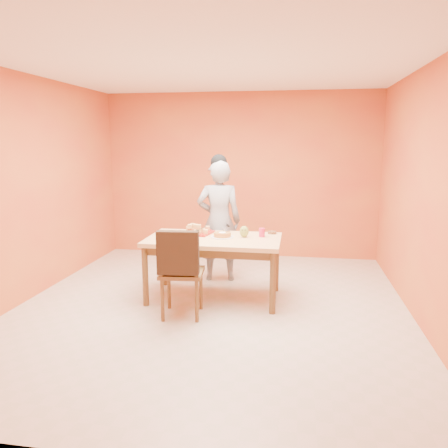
% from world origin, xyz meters
% --- Properties ---
extents(floor, '(5.00, 5.00, 0.00)m').
position_xyz_m(floor, '(0.00, 0.00, 0.00)').
color(floor, beige).
rests_on(floor, ground).
extents(ceiling, '(5.00, 5.00, 0.00)m').
position_xyz_m(ceiling, '(0.00, 0.00, 2.70)').
color(ceiling, white).
rests_on(ceiling, wall_back).
extents(wall_back, '(4.50, 0.00, 4.50)m').
position_xyz_m(wall_back, '(0.00, 2.50, 1.35)').
color(wall_back, '#CD712F').
rests_on(wall_back, floor).
extents(wall_left, '(0.00, 5.00, 5.00)m').
position_xyz_m(wall_left, '(-2.25, 0.00, 1.35)').
color(wall_left, '#CD712F').
rests_on(wall_left, floor).
extents(wall_right, '(0.00, 5.00, 5.00)m').
position_xyz_m(wall_right, '(2.25, 0.00, 1.35)').
color(wall_right, '#CD712F').
rests_on(wall_right, floor).
extents(dining_table, '(1.60, 0.90, 0.76)m').
position_xyz_m(dining_table, '(-0.03, 0.34, 0.67)').
color(dining_table, '#E6B678').
rests_on(dining_table, floor).
extents(dining_chair, '(0.50, 0.58, 1.00)m').
position_xyz_m(dining_chair, '(-0.27, -0.28, 0.52)').
color(dining_chair, brown).
rests_on(dining_chair, floor).
extents(pastry_pile, '(0.31, 0.31, 0.10)m').
position_xyz_m(pastry_pile, '(-0.28, 0.54, 0.83)').
color(pastry_pile, '#E3A660').
rests_on(pastry_pile, pastry_platter).
extents(person, '(0.66, 0.48, 1.66)m').
position_xyz_m(person, '(-0.10, 1.09, 0.83)').
color(person, gray).
rests_on(person, floor).
extents(pastry_platter, '(0.41, 0.41, 0.02)m').
position_xyz_m(pastry_platter, '(-0.28, 0.54, 0.77)').
color(pastry_platter, maroon).
rests_on(pastry_platter, dining_table).
extents(red_dinner_plate, '(0.35, 0.35, 0.02)m').
position_xyz_m(red_dinner_plate, '(-0.26, 0.67, 0.77)').
color(red_dinner_plate, maroon).
rests_on(red_dinner_plate, dining_table).
extents(white_cake_plate, '(0.28, 0.28, 0.01)m').
position_xyz_m(white_cake_plate, '(0.07, 0.37, 0.77)').
color(white_cake_plate, white).
rests_on(white_cake_plate, dining_table).
extents(sponge_cake, '(0.22, 0.22, 0.05)m').
position_xyz_m(sponge_cake, '(0.07, 0.37, 0.80)').
color(sponge_cake, '#C28432').
rests_on(sponge_cake, white_cake_plate).
extents(cake_server, '(0.15, 0.28, 0.01)m').
position_xyz_m(cake_server, '(0.08, 0.55, 0.83)').
color(cake_server, silver).
rests_on(cake_server, sponge_cake).
extents(egg_ornament, '(0.14, 0.12, 0.14)m').
position_xyz_m(egg_ornament, '(0.33, 0.43, 0.83)').
color(egg_ornament, olive).
rests_on(egg_ornament, dining_table).
extents(magenta_glass, '(0.10, 0.10, 0.11)m').
position_xyz_m(magenta_glass, '(0.54, 0.49, 0.81)').
color(magenta_glass, '#D01F4A').
rests_on(magenta_glass, dining_table).
extents(checker_tin, '(0.12, 0.12, 0.03)m').
position_xyz_m(checker_tin, '(0.65, 0.69, 0.78)').
color(checker_tin, '#311D0D').
rests_on(checker_tin, dining_table).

